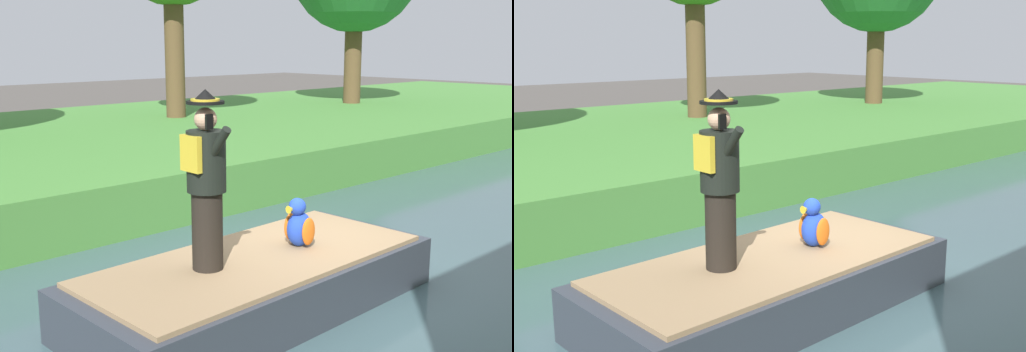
# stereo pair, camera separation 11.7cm
# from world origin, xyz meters

# --- Properties ---
(ground_plane) EXTENTS (80.00, 80.00, 0.00)m
(ground_plane) POSITION_xyz_m (0.00, 0.00, 0.00)
(ground_plane) COLOR #4C4742
(canal_water) EXTENTS (6.30, 48.00, 0.10)m
(canal_water) POSITION_xyz_m (0.00, 0.00, 0.05)
(canal_water) COLOR #3D565B
(canal_water) RESTS_ON ground
(grass_bank_near) EXTENTS (10.92, 48.00, 0.97)m
(grass_bank_near) POSITION_xyz_m (-8.61, 0.00, 0.48)
(grass_bank_near) COLOR #478438
(grass_bank_near) RESTS_ON ground
(boat) EXTENTS (1.91, 4.25, 0.61)m
(boat) POSITION_xyz_m (0.00, -1.06, 0.40)
(boat) COLOR #333842
(boat) RESTS_ON canal_water
(person_pirate) EXTENTS (0.61, 0.42, 1.85)m
(person_pirate) POSITION_xyz_m (-0.08, -1.68, 1.64)
(person_pirate) COLOR black
(person_pirate) RESTS_ON boat
(parrot_plush) EXTENTS (0.36, 0.35, 0.57)m
(parrot_plush) POSITION_xyz_m (0.04, -0.44, 0.95)
(parrot_plush) COLOR blue
(parrot_plush) RESTS_ON boat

